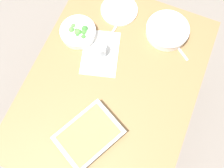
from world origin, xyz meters
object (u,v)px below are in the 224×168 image
stew_bowl (167,30)px  side_plate (119,10)px  spoon_by_stew (176,45)px  broccoli_bowl (78,32)px  drink_cup (100,50)px  spoon_by_broccoli (85,30)px  baking_dish (89,135)px  spoon_spare (110,36)px

stew_bowl → side_plate: 0.31m
side_plate → spoon_by_stew: size_ratio=1.45×
stew_bowl → broccoli_bowl: bearing=113.4°
stew_bowl → spoon_by_stew: 0.10m
broccoli_bowl → side_plate: bearing=-33.1°
drink_cup → spoon_by_stew: drink_cup is taller
drink_cup → spoon_by_broccoli: bearing=54.9°
stew_bowl → side_plate: bearing=83.0°
broccoli_bowl → spoon_by_broccoli: 0.05m
baking_dish → spoon_by_stew: size_ratio=2.41×
drink_cup → spoon_spare: drink_cup is taller
side_plate → stew_bowl: bearing=-97.0°
stew_bowl → drink_cup: (-0.26, 0.30, 0.01)m
broccoli_bowl → spoon_by_broccoli: broccoli_bowl is taller
spoon_by_stew → broccoli_bowl: bearing=105.2°
stew_bowl → spoon_spare: bearing=116.4°
spoon_by_broccoli → broccoli_bowl: bearing=150.7°
broccoli_bowl → side_plate: size_ratio=0.93×
broccoli_bowl → side_plate: (0.24, -0.16, -0.02)m
spoon_by_broccoli → spoon_spare: bearing=-82.9°
stew_bowl → spoon_by_broccoli: (-0.16, 0.45, -0.03)m
side_plate → spoon_by_broccoli: (-0.20, 0.14, -0.00)m
stew_bowl → spoon_spare: size_ratio=1.40×
broccoli_bowl → baking_dish: bearing=-150.2°
spoon_by_broccoli → spoon_spare: same height
spoon_by_stew → spoon_spare: 0.38m
baking_dish → stew_bowl: bearing=-13.7°
baking_dish → spoon_by_stew: 0.70m
spoon_spare → spoon_by_broccoli: bearing=97.1°
baking_dish → spoon_spare: bearing=11.9°
drink_cup → broccoli_bowl: bearing=69.1°
spoon_by_broccoli → baking_dish: bearing=-153.6°
drink_cup → spoon_by_broccoli: size_ratio=0.53×
drink_cup → spoon_by_broccoli: 0.18m
broccoli_bowl → baking_dish: size_ratio=0.56×
broccoli_bowl → drink_cup: size_ratio=2.42×
stew_bowl → drink_cup: size_ratio=2.90×
side_plate → spoon_by_broccoli: size_ratio=1.37×
stew_bowl → spoon_by_broccoli: bearing=110.3°
baking_dish → spoon_by_stew: (0.66, -0.25, -0.03)m
spoon_by_broccoli → spoon_spare: 0.15m
broccoli_bowl → side_plate: broccoli_bowl is taller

